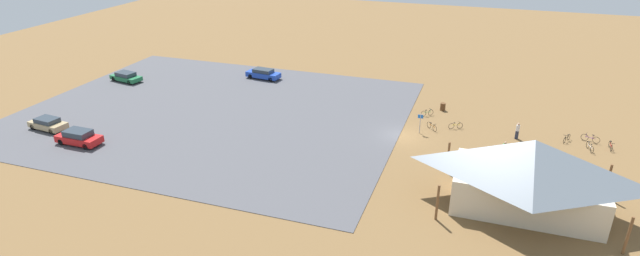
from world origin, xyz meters
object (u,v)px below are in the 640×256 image
object	(u,v)px
visitor_near_lot	(504,150)
car_blue_mid_lot	(263,74)
bicycle_green_yard_center	(427,113)
car_tan_end_stall	(48,124)
trash_bin	(443,107)
bicycle_purple_near_porch	(590,138)
bicycle_red_mid_cluster	(611,146)
bicycle_orange_trailside	(432,126)
lot_sign	(420,121)
car_green_by_curb	(126,77)
car_red_back_corner	(79,137)
visitor_at_bikes	(517,130)
bicycle_yellow_yard_right	(456,126)
bike_pavilion	(530,171)
bicycle_white_back_row	(590,147)
bicycle_black_edge_south	(567,138)

from	to	relation	value
visitor_near_lot	car_blue_mid_lot	bearing A→B (deg)	-24.73
bicycle_green_yard_center	car_tan_end_stall	size ratio (longest dim) A/B	0.30
trash_bin	bicycle_purple_near_porch	size ratio (longest dim) A/B	0.53
bicycle_red_mid_cluster	bicycle_orange_trailside	bearing A→B (deg)	3.14
lot_sign	car_green_by_curb	size ratio (longest dim) A/B	0.47
car_red_back_corner	bicycle_orange_trailside	bearing A→B (deg)	-155.32
visitor_at_bikes	bicycle_yellow_yard_right	bearing A→B (deg)	-5.09
trash_bin	car_blue_mid_lot	distance (m)	25.43
bike_pavilion	bicycle_white_back_row	world-z (taller)	bike_pavilion
bike_pavilion	bicycle_green_yard_center	xyz separation A→B (m)	(9.94, -16.89, -2.96)
trash_bin	car_red_back_corner	bearing A→B (deg)	32.38
trash_bin	lot_sign	size ratio (longest dim) A/B	0.41
bicycle_black_edge_south	bicycle_red_mid_cluster	xyz separation A→B (m)	(-3.92, 0.55, 0.01)
lot_sign	bicycle_orange_trailside	size ratio (longest dim) A/B	1.72
bike_pavilion	bicycle_purple_near_porch	size ratio (longest dim) A/B	7.66
bike_pavilion	bicycle_black_edge_south	bearing A→B (deg)	-107.29
bicycle_purple_near_porch	car_green_by_curb	xyz separation A→B (m)	(57.77, -0.64, 0.32)
trash_bin	car_green_by_curb	bearing A→B (deg)	4.46
trash_bin	bicycle_green_yard_center	xyz separation A→B (m)	(1.50, 2.36, -0.08)
bicycle_green_yard_center	bicycle_red_mid_cluster	size ratio (longest dim) A/B	0.77
bike_pavilion	visitor_at_bikes	world-z (taller)	bike_pavilion
trash_bin	bicycle_orange_trailside	size ratio (longest dim) A/B	0.71
lot_sign	bicycle_green_yard_center	size ratio (longest dim) A/B	1.71
car_red_back_corner	visitor_near_lot	distance (m)	42.01
trash_bin	bicycle_orange_trailside	bearing A→B (deg)	85.48
bicycle_red_mid_cluster	bicycle_purple_near_porch	distance (m)	2.05
bicycle_black_edge_south	car_green_by_curb	bearing A→B (deg)	-1.34
bicycle_orange_trailside	visitor_at_bikes	size ratio (longest dim) A/B	0.72
car_tan_end_stall	car_blue_mid_lot	xyz separation A→B (m)	(-14.54, -23.52, 0.04)
bicycle_green_yard_center	car_green_by_curb	xyz separation A→B (m)	(41.00, 0.96, 0.33)
bicycle_yellow_yard_right	car_blue_mid_lot	xyz separation A→B (m)	(27.04, -8.96, 0.39)
car_green_by_curb	visitor_at_bikes	distance (m)	50.70
bicycle_orange_trailside	bicycle_black_edge_south	bearing A→B (deg)	-173.63
bicycle_red_mid_cluster	car_red_back_corner	distance (m)	53.23
car_red_back_corner	trash_bin	bearing A→B (deg)	-147.62
bicycle_red_mid_cluster	visitor_near_lot	world-z (taller)	visitor_near_lot
bike_pavilion	car_green_by_curb	world-z (taller)	bike_pavilion
bicycle_yellow_yard_right	car_blue_mid_lot	world-z (taller)	car_blue_mid_lot
bicycle_red_mid_cluster	visitor_near_lot	distance (m)	11.53
lot_sign	bicycle_red_mid_cluster	world-z (taller)	lot_sign
bicycle_red_mid_cluster	car_green_by_curb	bearing A→B (deg)	-1.78
lot_sign	bicycle_white_back_row	world-z (taller)	lot_sign
visitor_near_lot	bicycle_red_mid_cluster	bearing A→B (deg)	-150.71
car_green_by_curb	visitor_near_lot	distance (m)	49.94
bike_pavilion	bicycle_yellow_yard_right	bearing A→B (deg)	-65.39
bike_pavilion	trash_bin	size ratio (longest dim) A/B	14.57
car_green_by_curb	bicycle_red_mid_cluster	bearing A→B (deg)	178.22
car_tan_end_stall	visitor_near_lot	bearing A→B (deg)	-169.31
lot_sign	bicycle_purple_near_porch	distance (m)	17.26
car_green_by_curb	visitor_at_bikes	world-z (taller)	visitor_at_bikes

